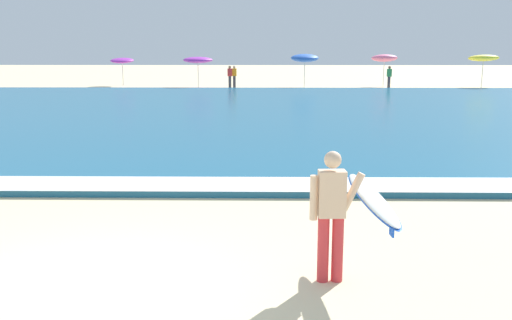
{
  "coord_description": "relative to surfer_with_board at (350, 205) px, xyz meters",
  "views": [
    {
      "loc": [
        2.33,
        -6.51,
        3.03
      ],
      "look_at": [
        2.19,
        2.9,
        1.1
      ],
      "focal_mm": 39.44,
      "sensor_mm": 36.0,
      "label": 1
    }
  ],
  "objects": [
    {
      "name": "beachgoer_near_row_left",
      "position": [
        7.67,
        33.02,
        -0.18
      ],
      "size": [
        0.32,
        0.2,
        1.58
      ],
      "color": "#383842",
      "rests_on": "ground"
    },
    {
      "name": "beachgoer_near_row_right",
      "position": [
        -3.25,
        33.62,
        -0.18
      ],
      "size": [
        0.32,
        0.2,
        1.58
      ],
      "color": "#383842",
      "rests_on": "ground"
    },
    {
      "name": "beach_umbrella_0",
      "position": [
        -11.86,
        35.99,
        0.83
      ],
      "size": [
        1.75,
        1.77,
        2.13
      ],
      "color": "beige",
      "rests_on": "ground"
    },
    {
      "name": "surfer_with_board",
      "position": [
        0.0,
        0.0,
        0.0
      ],
      "size": [
        1.01,
        2.51,
        1.73
      ],
      "color": "red",
      "rests_on": "ground"
    },
    {
      "name": "beach_umbrella_4",
      "position": [
        14.39,
        33.62,
        1.08
      ],
      "size": [
        2.07,
        2.1,
        2.42
      ],
      "color": "beige",
      "rests_on": "ground"
    },
    {
      "name": "beach_umbrella_1",
      "position": [
        -5.88,
        33.96,
        0.93
      ],
      "size": [
        2.11,
        2.12,
        2.19
      ],
      "color": "beige",
      "rests_on": "ground"
    },
    {
      "name": "beach_umbrella_3",
      "position": [
        7.74,
        35.25,
        1.04
      ],
      "size": [
        1.89,
        1.93,
        2.41
      ],
      "color": "beige",
      "rests_on": "ground"
    },
    {
      "name": "beachgoer_near_row_mid",
      "position": [
        -3.56,
        33.4,
        -0.18
      ],
      "size": [
        0.32,
        0.2,
        1.58
      ],
      "color": "#383842",
      "rests_on": "ground"
    },
    {
      "name": "ground_plane",
      "position": [
        -3.43,
        -0.41,
        -1.03
      ],
      "size": [
        160.0,
        160.0,
        0.0
      ],
      "primitive_type": "plane",
      "color": "beige"
    },
    {
      "name": "sea",
      "position": [
        -3.43,
        18.01,
        -0.96
      ],
      "size": [
        120.0,
        28.0,
        0.14
      ],
      "primitive_type": "cube",
      "color": "#1E6084",
      "rests_on": "ground"
    },
    {
      "name": "beach_umbrella_2",
      "position": [
        1.82,
        34.39,
        1.06
      ],
      "size": [
        2.01,
        2.04,
        2.43
      ],
      "color": "beige",
      "rests_on": "ground"
    },
    {
      "name": "surf_foam",
      "position": [
        -3.43,
        4.61,
        -0.88
      ],
      "size": [
        120.0,
        1.27,
        0.01
      ],
      "primitive_type": "cube",
      "color": "white",
      "rests_on": "sea"
    }
  ]
}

